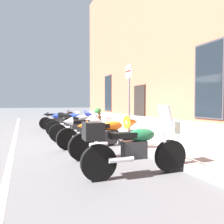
{
  "coord_description": "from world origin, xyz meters",
  "views": [
    {
      "loc": [
        7.78,
        -2.93,
        1.33
      ],
      "look_at": [
        1.37,
        -0.3,
        1.07
      ],
      "focal_mm": 35.31,
      "sensor_mm": 36.0,
      "label": 1
    }
  ],
  "objects": [
    {
      "name": "parking_sign",
      "position": [
        0.91,
        0.53,
        1.8
      ],
      "size": [
        0.36,
        0.07,
        2.56
      ],
      "color": "#4C4C51",
      "rests_on": "sidewalk"
    },
    {
      "name": "motorcycle_white_sport",
      "position": [
        1.34,
        -0.95,
        0.57
      ],
      "size": [
        0.62,
        2.04,
        1.04
      ],
      "color": "black",
      "rests_on": "ground_plane"
    },
    {
      "name": "motorcycle_black_sport",
      "position": [
        -4.1,
        -1.04,
        0.55
      ],
      "size": [
        0.62,
        2.01,
        1.01
      ],
      "color": "black",
      "rests_on": "ground_plane"
    },
    {
      "name": "lane_stripe",
      "position": [
        0.0,
        -3.2,
        0.0
      ],
      "size": [
        28.76,
        0.12,
        0.01
      ],
      "primitive_type": "cube",
      "color": "silver",
      "rests_on": "ground_plane"
    },
    {
      "name": "motorcycle_blue_sport",
      "position": [
        -1.28,
        -0.91,
        0.58
      ],
      "size": [
        0.62,
        2.13,
        1.07
      ],
      "color": "black",
      "rests_on": "ground_plane"
    },
    {
      "name": "sidewalk",
      "position": [
        0.0,
        1.39,
        0.07
      ],
      "size": [
        28.76,
        2.79,
        0.15
      ],
      "primitive_type": "cube",
      "color": "gray",
      "rests_on": "ground_plane"
    },
    {
      "name": "ground_plane",
      "position": [
        0.0,
        0.0,
        0.0
      ],
      "size": [
        140.0,
        140.0,
        0.0
      ],
      "primitive_type": "plane",
      "color": "#4C4C4F"
    },
    {
      "name": "motorcycle_orange_sport",
      "position": [
        2.68,
        -0.83,
        0.56
      ],
      "size": [
        0.62,
        2.11,
        1.03
      ],
      "color": "black",
      "rests_on": "ground_plane"
    },
    {
      "name": "barrel_planter",
      "position": [
        -3.98,
        1.02,
        0.58
      ],
      "size": [
        0.55,
        0.55,
        0.98
      ],
      "color": "brown",
      "rests_on": "sidewalk"
    },
    {
      "name": "motorcycle_grey_naked",
      "position": [
        0.02,
        -1.0,
        0.49
      ],
      "size": [
        0.62,
        2.12,
        0.99
      ],
      "color": "black",
      "rests_on": "ground_plane"
    },
    {
      "name": "motorcycle_green_touring",
      "position": [
        4.25,
        -1.11,
        0.55
      ],
      "size": [
        0.62,
        2.08,
        1.31
      ],
      "color": "black",
      "rests_on": "ground_plane"
    },
    {
      "name": "motorcycle_black_naked",
      "position": [
        -2.81,
        -0.96,
        0.48
      ],
      "size": [
        0.62,
        2.02,
        0.97
      ],
      "color": "black",
      "rests_on": "ground_plane"
    }
  ]
}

